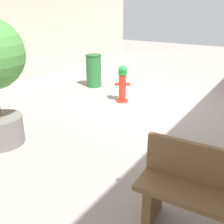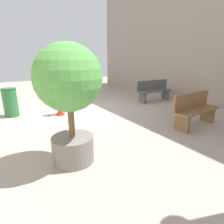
{
  "view_description": "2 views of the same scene",
  "coord_description": "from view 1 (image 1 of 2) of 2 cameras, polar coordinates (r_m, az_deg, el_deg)",
  "views": [
    {
      "loc": [
        -2.33,
        5.66,
        2.23
      ],
      "look_at": [
        0.08,
        1.98,
        0.47
      ],
      "focal_mm": 42.03,
      "sensor_mm": 36.0,
      "label": 1
    },
    {
      "loc": [
        2.5,
        6.18,
        1.84
      ],
      "look_at": [
        0.02,
        2.21,
        0.46
      ],
      "focal_mm": 28.16,
      "sensor_mm": 36.0,
      "label": 2
    }
  ],
  "objects": [
    {
      "name": "fire_hydrant",
      "position": [
        6.57,
        2.28,
        6.16
      ],
      "size": [
        0.38,
        0.36,
        0.92
      ],
      "color": "red",
      "rests_on": "ground_plane"
    },
    {
      "name": "trash_bin",
      "position": [
        7.92,
        -4.01,
        8.97
      ],
      "size": [
        0.47,
        0.47,
        0.96
      ],
      "color": "#266633",
      "rests_on": "ground_plane"
    },
    {
      "name": "ground_plane",
      "position": [
        6.51,
        10.24,
        1.4
      ],
      "size": [
        23.4,
        23.4,
        0.0
      ],
      "primitive_type": "plane",
      "color": "gray"
    },
    {
      "name": "bench_far",
      "position": [
        2.91,
        22.34,
        -16.74
      ],
      "size": [
        1.66,
        0.54,
        0.95
      ],
      "color": "brown",
      "rests_on": "ground_plane"
    }
  ]
}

